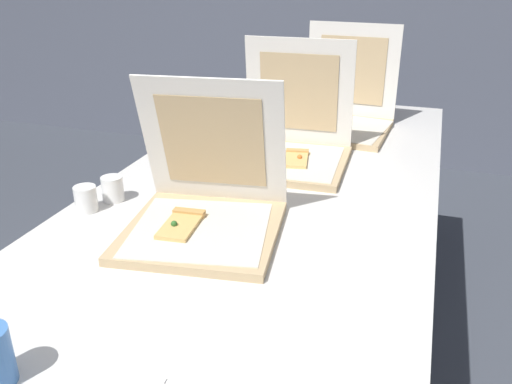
% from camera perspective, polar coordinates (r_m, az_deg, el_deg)
% --- Properties ---
extents(table, '(0.98, 2.21, 0.75)m').
position_cam_1_polar(table, '(1.62, 1.16, -1.02)').
color(table, silver).
rests_on(table, ground).
extents(pizza_box_front, '(0.42, 0.42, 0.38)m').
position_cam_1_polar(pizza_box_front, '(1.35, -5.54, -1.99)').
color(pizza_box_front, tan).
rests_on(pizza_box_front, table).
extents(pizza_box_middle, '(0.39, 0.39, 0.39)m').
position_cam_1_polar(pizza_box_middle, '(1.80, 3.76, 4.88)').
color(pizza_box_middle, tan).
rests_on(pizza_box_middle, table).
extents(pizza_box_back, '(0.39, 0.40, 0.39)m').
position_cam_1_polar(pizza_box_back, '(2.17, 9.03, 8.00)').
color(pizza_box_back, tan).
rests_on(pizza_box_back, table).
extents(cup_white_near_center, '(0.06, 0.06, 0.07)m').
position_cam_1_polar(cup_white_near_center, '(1.56, -14.96, 0.33)').
color(cup_white_near_center, white).
rests_on(cup_white_near_center, table).
extents(cup_white_mid, '(0.06, 0.06, 0.07)m').
position_cam_1_polar(cup_white_mid, '(1.77, -7.26, 3.70)').
color(cup_white_mid, white).
rests_on(cup_white_mid, table).
extents(cup_white_far, '(0.06, 0.06, 0.07)m').
position_cam_1_polar(cup_white_far, '(2.00, -2.99, 6.26)').
color(cup_white_far, white).
rests_on(cup_white_far, table).
extents(cup_white_near_left, '(0.06, 0.06, 0.07)m').
position_cam_1_polar(cup_white_near_left, '(1.52, -17.59, -0.70)').
color(cup_white_near_left, white).
rests_on(cup_white_near_left, table).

